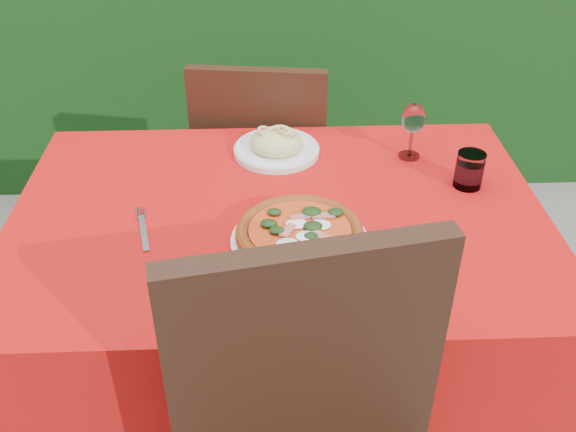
{
  "coord_description": "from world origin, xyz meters",
  "views": [
    {
      "loc": [
        -0.03,
        -1.25,
        1.6
      ],
      "look_at": [
        0.02,
        -0.05,
        0.77
      ],
      "focal_mm": 40.0,
      "sensor_mm": 36.0,
      "label": 1
    }
  ],
  "objects_px": {
    "pasta_plate": "(276,145)",
    "fork": "(144,233)",
    "pizza_plate": "(300,235)",
    "chair_far": "(263,169)",
    "water_glass": "(469,171)",
    "wine_glass": "(413,120)"
  },
  "relations": [
    {
      "from": "water_glass",
      "to": "fork",
      "type": "height_order",
      "value": "water_glass"
    },
    {
      "from": "pasta_plate",
      "to": "fork",
      "type": "relative_size",
      "value": 1.25
    },
    {
      "from": "pasta_plate",
      "to": "water_glass",
      "type": "height_order",
      "value": "water_glass"
    },
    {
      "from": "pasta_plate",
      "to": "wine_glass",
      "type": "height_order",
      "value": "wine_glass"
    },
    {
      "from": "pizza_plate",
      "to": "pasta_plate",
      "type": "bearing_deg",
      "value": 95.48
    },
    {
      "from": "wine_glass",
      "to": "fork",
      "type": "xyz_separation_m",
      "value": [
        -0.66,
        -0.32,
        -0.1
      ]
    },
    {
      "from": "pasta_plate",
      "to": "fork",
      "type": "distance_m",
      "value": 0.47
    },
    {
      "from": "pizza_plate",
      "to": "pasta_plate",
      "type": "distance_m",
      "value": 0.41
    },
    {
      "from": "chair_far",
      "to": "pasta_plate",
      "type": "bearing_deg",
      "value": 104.68
    },
    {
      "from": "chair_far",
      "to": "wine_glass",
      "type": "xyz_separation_m",
      "value": [
        0.39,
        -0.34,
        0.34
      ]
    },
    {
      "from": "pasta_plate",
      "to": "fork",
      "type": "bearing_deg",
      "value": -130.66
    },
    {
      "from": "chair_far",
      "to": "water_glass",
      "type": "relative_size",
      "value": 9.94
    },
    {
      "from": "chair_far",
      "to": "pasta_plate",
      "type": "distance_m",
      "value": 0.4
    },
    {
      "from": "wine_glass",
      "to": "pasta_plate",
      "type": "bearing_deg",
      "value": 174.42
    },
    {
      "from": "pasta_plate",
      "to": "wine_glass",
      "type": "bearing_deg",
      "value": -5.58
    },
    {
      "from": "chair_far",
      "to": "pasta_plate",
      "type": "xyz_separation_m",
      "value": [
        0.04,
        -0.3,
        0.25
      ]
    },
    {
      "from": "water_glass",
      "to": "fork",
      "type": "xyz_separation_m",
      "value": [
        -0.78,
        -0.17,
        -0.04
      ]
    },
    {
      "from": "water_glass",
      "to": "wine_glass",
      "type": "height_order",
      "value": "wine_glass"
    },
    {
      "from": "pasta_plate",
      "to": "water_glass",
      "type": "bearing_deg",
      "value": -21.54
    },
    {
      "from": "pizza_plate",
      "to": "fork",
      "type": "distance_m",
      "value": 0.35
    },
    {
      "from": "water_glass",
      "to": "chair_far",
      "type": "bearing_deg",
      "value": 136.08
    },
    {
      "from": "pasta_plate",
      "to": "wine_glass",
      "type": "xyz_separation_m",
      "value": [
        0.36,
        -0.03,
        0.08
      ]
    }
  ]
}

